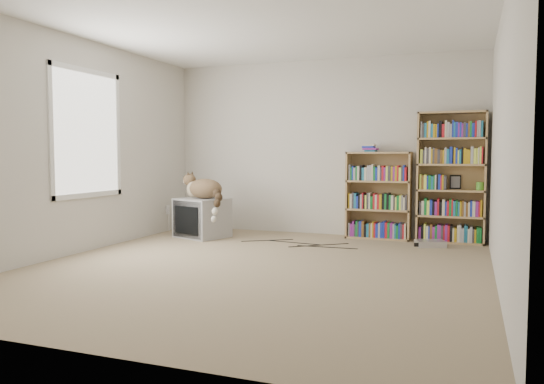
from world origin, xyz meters
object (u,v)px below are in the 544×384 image
(crt_tv, at_px, (203,218))
(bookcase_short, at_px, (379,199))
(bookcase_tall, at_px, (451,180))
(dvd_player, at_px, (430,243))
(cat, at_px, (206,192))

(crt_tv, height_order, bookcase_short, bookcase_short)
(bookcase_tall, xyz_separation_m, dvd_player, (-0.21, -0.44, -0.77))
(crt_tv, distance_m, dvd_player, 3.05)
(cat, bearing_deg, dvd_player, 11.31)
(bookcase_tall, height_order, bookcase_short, bookcase_tall)
(cat, height_order, dvd_player, cat)
(cat, relative_size, bookcase_tall, 0.43)
(dvd_player, bearing_deg, bookcase_short, 128.13)
(crt_tv, bearing_deg, bookcase_short, 37.72)
(cat, bearing_deg, bookcase_tall, 18.53)
(bookcase_short, bearing_deg, dvd_player, -31.52)
(crt_tv, distance_m, bookcase_tall, 3.37)
(cat, xyz_separation_m, dvd_player, (2.93, 0.38, -0.61))
(bookcase_tall, bearing_deg, dvd_player, -115.85)
(cat, relative_size, dvd_player, 2.15)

